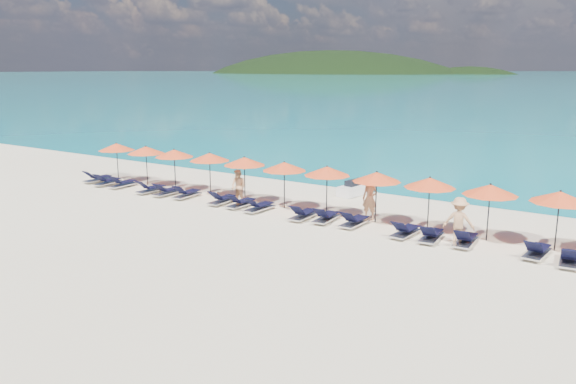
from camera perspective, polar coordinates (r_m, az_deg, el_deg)
The scene contains 35 objects.
ground at distance 22.72m, azimuth -4.18°, elevation -4.33°, with size 1400.00×1400.00×0.00m, color beige.
headland_main at distance 640.80m, azimuth 4.07°, elevation 8.52°, with size 374.00×242.00×126.50m.
headland_small at distance 601.30m, azimuth 17.72°, elevation 7.99°, with size 162.00×126.00×85.50m.
jetski at distance 29.78m, azimuth 6.79°, elevation 0.33°, with size 1.14×2.33×0.80m.
beachgoer_a at distance 24.96m, azimuth 8.32°, elevation -0.67°, with size 0.68×0.45×1.87m, color tan.
beachgoer_b at distance 27.70m, azimuth -5.07°, elevation 0.54°, with size 0.82×0.47×1.69m, color tan.
beachgoer_c at distance 22.19m, azimuth 16.97°, elevation -2.82°, with size 1.18×0.55×1.83m, color tan.
umbrella_0 at distance 34.57m, azimuth -17.03°, elevation 4.40°, with size 2.10×2.10×2.28m.
umbrella_1 at distance 32.80m, azimuth -14.24°, elevation 4.16°, with size 2.10×2.10×2.28m.
umbrella_2 at distance 31.18m, azimuth -11.49°, elevation 3.87°, with size 2.10×2.10×2.28m.
umbrella_3 at distance 29.60m, azimuth -7.98°, elevation 3.55°, with size 2.10×2.10×2.28m.
umbrella_4 at distance 28.02m, azimuth -4.45°, elevation 3.13°, with size 2.10×2.10×2.28m.
umbrella_5 at distance 26.47m, azimuth -0.38°, elevation 2.61°, with size 2.10×2.10×2.28m.
umbrella_6 at distance 25.34m, azimuth 3.99°, elevation 2.14°, with size 2.10×2.10×2.28m.
umbrella_7 at distance 24.25m, azimuth 9.00°, elevation 1.54°, with size 2.10×2.10×2.28m.
umbrella_8 at distance 23.45m, azimuth 14.22°, elevation 0.93°, with size 2.10×2.10×2.28m.
umbrella_9 at distance 22.74m, azimuth 19.86°, elevation 0.21°, with size 2.10×2.10×2.28m.
umbrella_10 at distance 22.47m, azimuth 25.90°, elevation -0.46°, with size 2.10×2.10×2.28m.
lounger_0 at distance 34.70m, azimuth -18.80°, elevation 1.33°, with size 0.74×1.74×0.66m.
lounger_1 at distance 33.61m, azimuth -17.89°, elevation 1.04°, with size 0.71×1.73×0.66m.
lounger_2 at distance 32.73m, azimuth -16.45°, elevation 0.84°, with size 0.63×1.70×0.66m.
lounger_3 at distance 30.91m, azimuth -13.76°, elevation 0.33°, with size 0.75×1.74×0.66m.
lounger_4 at distance 30.10m, azimuth -12.18°, elevation 0.08°, with size 0.67×1.72×0.66m.
lounger_5 at distance 29.33m, azimuth -10.27°, elevation -0.16°, with size 0.71×1.73×0.66m.
lounger_6 at distance 27.78m, azimuth -6.69°, elevation -0.75°, with size 0.64×1.71×0.66m.
lounger_7 at distance 27.02m, azimuth -4.81°, elevation -1.09°, with size 0.69×1.72×0.66m.
lounger_8 at distance 26.21m, azimuth -2.96°, elevation -1.48°, with size 0.73×1.74×0.66m.
lounger_9 at distance 24.84m, azimuth 1.56°, elevation -2.27°, with size 0.66×1.72×0.66m.
lounger_10 at distance 24.47m, azimuth 3.88°, elevation -2.52°, with size 0.74×1.74×0.66m.
lounger_11 at distance 23.90m, azimuth 6.76°, elevation -2.95°, with size 0.70×1.73×0.66m.
lounger_12 at distance 22.81m, azimuth 11.84°, elevation -3.88°, with size 0.74×1.74×0.66m.
lounger_13 at distance 22.46m, azimuth 14.35°, elevation -4.27°, with size 0.75×1.74×0.66m.
lounger_14 at distance 22.26m, azimuth 17.59°, elevation -4.62°, with size 0.68×1.72×0.66m.
lounger_15 at distance 21.82m, azimuth 23.97°, elevation -5.49°, with size 0.76×1.75×0.66m.
lounger_16 at distance 21.46m, azimuth 26.72°, elevation -6.04°, with size 0.77×1.75×0.66m.
Camera 1 is at (13.31, -17.20, 6.58)m, focal length 35.00 mm.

